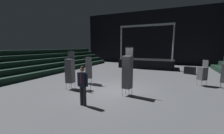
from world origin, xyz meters
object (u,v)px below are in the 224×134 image
at_px(man_with_tie, 83,83).
at_px(chair_stack_mid_centre, 70,70).
at_px(chair_stack_mid_right, 89,70).
at_px(chair_stack_mid_left, 202,73).
at_px(loose_chair_near_man, 85,82).
at_px(stage_riser, 147,63).
at_px(chair_stack_front_left, 127,72).
at_px(equipment_road_case, 190,70).

xyz_separation_m(man_with_tie, chair_stack_mid_centre, (-2.15, 1.75, 0.16)).
xyz_separation_m(chair_stack_mid_right, chair_stack_mid_centre, (-0.34, -1.52, 0.21)).
relative_size(chair_stack_mid_left, loose_chair_near_man, 1.81).
xyz_separation_m(stage_riser, chair_stack_front_left, (0.90, -10.92, 0.69)).
height_order(man_with_tie, loose_chair_near_man, man_with_tie).
relative_size(chair_stack_front_left, chair_stack_mid_centre, 1.11).
height_order(chair_stack_mid_centre, loose_chair_near_man, chair_stack_mid_centre).
relative_size(stage_riser, chair_stack_front_left, 2.49).
bearing_deg(chair_stack_mid_left, man_with_tie, 98.72).
distance_m(chair_stack_mid_left, chair_stack_mid_right, 7.59).
height_order(chair_stack_mid_right, loose_chair_near_man, chair_stack_mid_right).
height_order(chair_stack_mid_right, equipment_road_case, chair_stack_mid_right).
height_order(chair_stack_mid_left, equipment_road_case, chair_stack_mid_left).
height_order(chair_stack_front_left, chair_stack_mid_centre, chair_stack_front_left).
bearing_deg(chair_stack_mid_right, chair_stack_mid_left, -10.63).
relative_size(man_with_tie, loose_chair_near_man, 1.85).
bearing_deg(chair_stack_mid_centre, man_with_tie, 132.80).
bearing_deg(chair_stack_front_left, loose_chair_near_man, 13.41).
distance_m(chair_stack_mid_right, chair_stack_mid_centre, 1.57).
bearing_deg(chair_stack_mid_centre, chair_stack_mid_right, -110.75).
relative_size(chair_stack_mid_right, equipment_road_case, 2.09).
distance_m(chair_stack_mid_right, equipment_road_case, 9.77).
xyz_separation_m(stage_riser, loose_chair_near_man, (-1.61, -11.15, -0.05)).
relative_size(chair_stack_mid_centre, loose_chair_near_man, 2.44).
bearing_deg(man_with_tie, chair_stack_mid_left, -123.16).
height_order(equipment_road_case, loose_chair_near_man, loose_chair_near_man).
bearing_deg(chair_stack_mid_centre, loose_chair_near_man, 173.16).
height_order(man_with_tie, chair_stack_mid_centre, chair_stack_mid_centre).
height_order(man_with_tie, chair_stack_mid_right, chair_stack_mid_right).
relative_size(stage_riser, chair_stack_mid_left, 3.73).
relative_size(man_with_tie, chair_stack_mid_right, 0.93).
bearing_deg(man_with_tie, chair_stack_front_left, -115.14).
distance_m(man_with_tie, chair_stack_mid_left, 7.89).
relative_size(stage_riser, loose_chair_near_man, 6.76).
relative_size(chair_stack_mid_left, equipment_road_case, 1.90).
bearing_deg(stage_riser, man_with_tie, -92.12).
relative_size(man_with_tie, equipment_road_case, 1.94).
relative_size(man_with_tie, chair_stack_front_left, 0.68).
bearing_deg(chair_stack_front_left, chair_stack_mid_right, -13.50).
xyz_separation_m(man_with_tie, chair_stack_mid_left, (5.34, 5.81, -0.13)).
bearing_deg(chair_stack_front_left, equipment_road_case, -105.91).
relative_size(chair_stack_mid_centre, equipment_road_case, 2.56).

